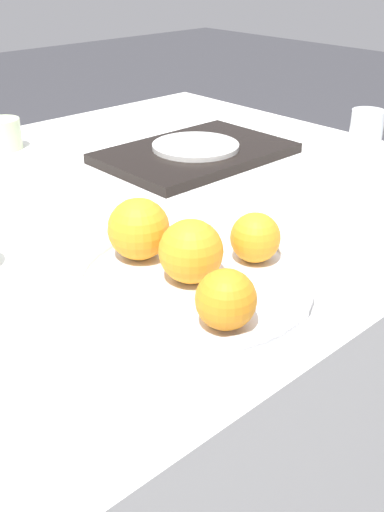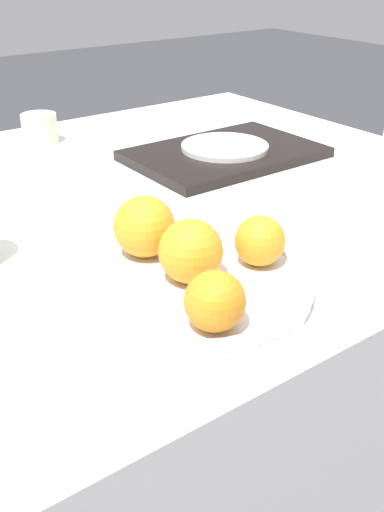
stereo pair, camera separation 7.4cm
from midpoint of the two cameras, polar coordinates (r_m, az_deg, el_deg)
The scene contains 11 objects.
ground_plane at distance 1.52m, azimuth -6.67°, elevation -21.59°, with size 12.00×12.00×0.00m, color #38383D.
table at distance 1.26m, azimuth -7.61°, elevation -10.37°, with size 1.26×1.05×0.75m.
fruit_platter at distance 0.76m, azimuth -2.80°, elevation -2.51°, with size 0.31×0.31×0.03m.
orange_0 at distance 0.80m, azimuth -7.77°, elevation 2.51°, with size 0.08×0.08×0.08m.
orange_1 at distance 0.74m, azimuth -3.00°, elevation 0.37°, with size 0.08×0.08×0.08m.
orange_2 at distance 0.79m, azimuth 3.37°, elevation 1.70°, with size 0.07×0.07×0.07m.
orange_3 at distance 0.65m, azimuth -0.02°, elevation -4.26°, with size 0.07×0.07×0.07m.
water_glass at distance 1.25m, azimuth 14.54°, elevation 10.92°, with size 0.06×0.06×0.11m.
serving_tray at distance 1.25m, azimuth -1.39°, elevation 9.73°, with size 0.38×0.25×0.02m.
side_plate at distance 1.24m, azimuth -1.39°, elevation 10.39°, with size 0.18×0.18×0.01m.
cup_1 at distance 1.37m, azimuth -19.10°, elevation 10.89°, with size 0.08×0.08×0.06m.
Camera 1 is at (-0.57, -0.81, 1.15)m, focal length 42.00 mm.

